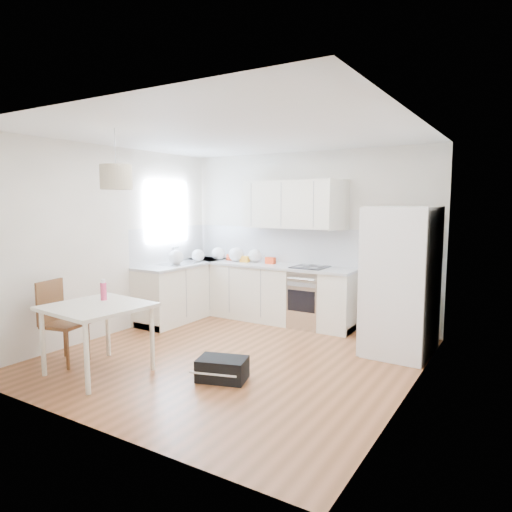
{
  "coord_description": "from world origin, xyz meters",
  "views": [
    {
      "loc": [
        3.08,
        -4.52,
        1.91
      ],
      "look_at": [
        0.08,
        0.4,
        1.23
      ],
      "focal_mm": 32.0,
      "sensor_mm": 36.0,
      "label": 1
    }
  ],
  "objects_px": {
    "dining_chair": "(65,322)",
    "gym_bag": "(222,369)",
    "dining_table": "(97,312)",
    "refrigerator": "(403,281)"
  },
  "relations": [
    {
      "from": "dining_chair",
      "to": "gym_bag",
      "type": "height_order",
      "value": "dining_chair"
    },
    {
      "from": "dining_table",
      "to": "dining_chair",
      "type": "distance_m",
      "value": 0.63
    },
    {
      "from": "refrigerator",
      "to": "gym_bag",
      "type": "distance_m",
      "value": 2.52
    },
    {
      "from": "dining_table",
      "to": "dining_chair",
      "type": "height_order",
      "value": "dining_chair"
    },
    {
      "from": "refrigerator",
      "to": "gym_bag",
      "type": "height_order",
      "value": "refrigerator"
    },
    {
      "from": "refrigerator",
      "to": "dining_chair",
      "type": "relative_size",
      "value": 1.88
    },
    {
      "from": "dining_chair",
      "to": "dining_table",
      "type": "bearing_deg",
      "value": -13.65
    },
    {
      "from": "dining_table",
      "to": "dining_chair",
      "type": "bearing_deg",
      "value": -176.22
    },
    {
      "from": "refrigerator",
      "to": "dining_table",
      "type": "distance_m",
      "value": 3.68
    },
    {
      "from": "refrigerator",
      "to": "dining_table",
      "type": "relative_size",
      "value": 1.73
    }
  ]
}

